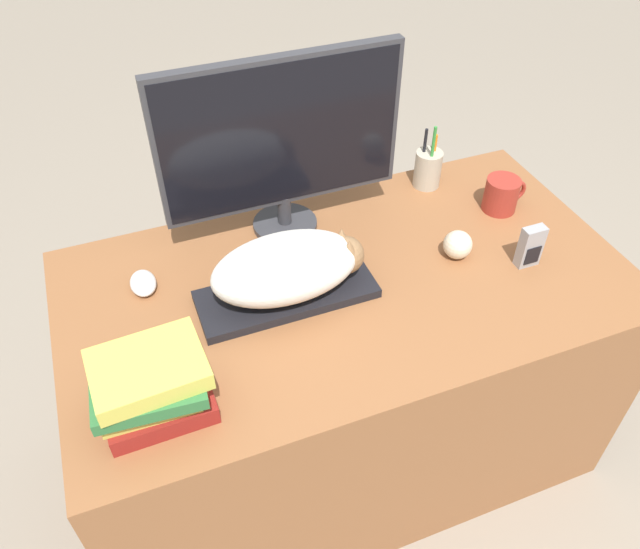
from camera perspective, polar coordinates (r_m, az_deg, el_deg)
desk at (r=1.81m, az=2.23°, el=-8.89°), size 1.40×0.76×0.72m
keyboard at (r=1.49m, az=-3.07°, el=-1.81°), size 0.43×0.16×0.02m
cat at (r=1.43m, az=-2.74°, el=0.72°), size 0.37×0.19×0.15m
monitor at (r=1.55m, az=-3.55°, el=12.20°), size 0.62×0.17×0.48m
computer_mouse at (r=1.57m, az=-15.87°, el=-0.75°), size 0.06×0.09×0.03m
coffee_mug at (r=1.81m, az=16.30°, el=7.04°), size 0.13×0.09×0.10m
pen_cup at (r=1.86m, az=9.83°, el=9.56°), size 0.08×0.08×0.20m
baseball at (r=1.62m, az=12.47°, el=2.68°), size 0.07×0.07×0.07m
phone at (r=1.63m, az=18.69°, el=2.42°), size 0.06×0.03×0.11m
book_stack at (r=1.26m, az=-15.18°, el=-9.96°), size 0.23×0.18×0.15m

